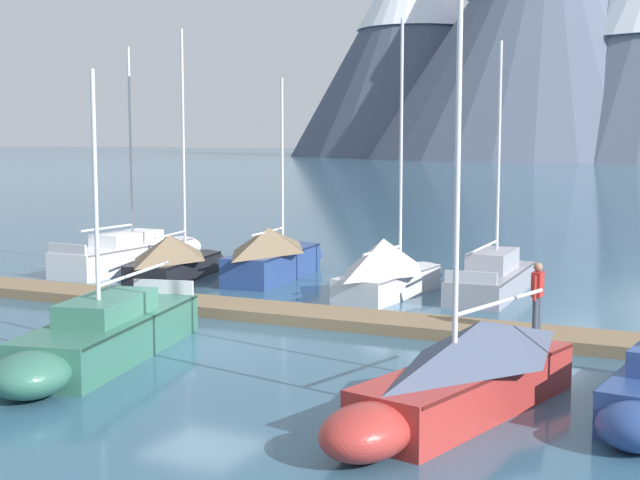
# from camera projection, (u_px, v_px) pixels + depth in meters

# --- Properties ---
(ground_plane) EXTENTS (700.00, 700.00, 0.00)m
(ground_plane) POSITION_uv_depth(u_px,v_px,m) (203.00, 348.00, 21.86)
(ground_plane) COLOR #335B75
(mountain_west_summit) EXTENTS (66.20, 66.20, 59.66)m
(mountain_west_summit) POSITION_uv_depth(u_px,v_px,m) (415.00, 37.00, 240.82)
(mountain_west_summit) COLOR #424C60
(mountain_west_summit) RESTS_ON ground
(mountain_central_massif) EXTENTS (84.41, 84.41, 65.04)m
(mountain_central_massif) POSITION_uv_depth(u_px,v_px,m) (548.00, 12.00, 213.29)
(mountain_central_massif) COLOR slate
(mountain_central_massif) RESTS_ON ground
(dock) EXTENTS (22.89, 2.71, 0.30)m
(dock) POSITION_uv_depth(u_px,v_px,m) (287.00, 314.00, 25.37)
(dock) COLOR #846B4C
(dock) RESTS_ON ground
(sailboat_nearest_berth) EXTENTS (1.98, 7.80, 8.38)m
(sailboat_nearest_berth) POSITION_uv_depth(u_px,v_px,m) (135.00, 253.00, 35.19)
(sailboat_nearest_berth) COLOR white
(sailboat_nearest_berth) RESTS_ON ground
(sailboat_second_berth) EXTENTS (2.84, 6.22, 8.83)m
(sailboat_second_berth) POSITION_uv_depth(u_px,v_px,m) (176.00, 257.00, 32.52)
(sailboat_second_berth) COLOR black
(sailboat_second_berth) RESTS_ON ground
(sailboat_mid_dock_port) EXTENTS (2.53, 6.88, 7.11)m
(sailboat_mid_dock_port) POSITION_uv_depth(u_px,v_px,m) (276.00, 254.00, 32.69)
(sailboat_mid_dock_port) COLOR navy
(sailboat_mid_dock_port) RESTS_ON ground
(sailboat_mid_dock_starboard) EXTENTS (3.57, 7.77, 6.48)m
(sailboat_mid_dock_starboard) POSITION_uv_depth(u_px,v_px,m) (100.00, 336.00, 20.42)
(sailboat_mid_dock_starboard) COLOR #336B56
(sailboat_mid_dock_starboard) RESTS_ON ground
(sailboat_far_berth) EXTENTS (2.01, 5.94, 8.73)m
(sailboat_far_berth) POSITION_uv_depth(u_px,v_px,m) (390.00, 268.00, 29.07)
(sailboat_far_berth) COLOR silver
(sailboat_far_berth) RESTS_ON ground
(sailboat_outer_slip) EXTENTS (2.18, 6.97, 8.05)m
(sailboat_outer_slip) POSITION_uv_depth(u_px,v_px,m) (495.00, 276.00, 29.61)
(sailboat_outer_slip) COLOR #93939E
(sailboat_outer_slip) RESTS_ON ground
(sailboat_end_of_dock) EXTENTS (2.81, 7.00, 7.95)m
(sailboat_end_of_dock) POSITION_uv_depth(u_px,v_px,m) (462.00, 374.00, 16.40)
(sailboat_end_of_dock) COLOR #B2332D
(sailboat_end_of_dock) RESTS_ON ground
(person_on_dock) EXTENTS (0.23, 0.59, 1.69)m
(person_on_dock) POSITION_uv_depth(u_px,v_px,m) (537.00, 292.00, 22.23)
(person_on_dock) COLOR #384256
(person_on_dock) RESTS_ON dock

